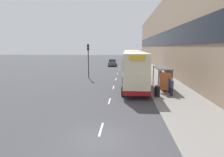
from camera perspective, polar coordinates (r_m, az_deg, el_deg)
ground_plane at (r=11.14m, az=-4.08°, el=-17.25°), size 220.00×220.00×0.00m
pavement at (r=48.90m, az=9.80°, el=3.23°), size 5.00×93.00×0.14m
terrace_facade at (r=49.29m, az=14.74°, el=11.51°), size 3.10×93.00×14.58m
lane_mark_0 at (r=12.46m, az=-3.13°, el=-14.26°), size 0.12×2.00×0.01m
lane_mark_1 at (r=18.45m, az=-0.73°, el=-6.43°), size 0.12×2.00×0.01m
lane_mark_2 at (r=24.63m, az=0.45°, el=-2.48°), size 0.12×2.00×0.01m
lane_mark_3 at (r=30.88m, az=1.15°, el=-0.12°), size 0.12×2.00×0.01m
lane_mark_4 at (r=37.17m, az=1.61°, el=1.45°), size 0.12×2.00×0.01m
lane_mark_5 at (r=43.49m, az=1.94°, el=2.56°), size 0.12×2.00×0.01m
lane_mark_6 at (r=49.81m, az=2.19°, el=3.38°), size 0.12×2.00×0.01m
bus_shelter at (r=23.08m, az=14.67°, el=1.15°), size 1.60×4.20×2.48m
double_decker_bus_near at (r=23.08m, az=6.43°, el=2.41°), size 2.85×10.34×4.30m
double_decker_bus_ahead at (r=35.06m, az=5.64°, el=4.69°), size 2.85×10.68×4.30m
car_0 at (r=56.49m, az=5.34°, el=4.93°), size 2.05×4.37×1.83m
car_1 at (r=51.77m, az=0.12°, el=4.56°), size 2.10×4.53×1.75m
pedestrian_at_shelter at (r=21.65m, az=16.27°, el=-1.76°), size 0.33×0.33×1.69m
pedestrian_1 at (r=20.46m, az=16.70°, el=-2.38°), size 0.34×0.34×1.71m
pedestrian_2 at (r=27.55m, az=13.73°, el=0.69°), size 0.35×0.35×1.77m
litter_bin at (r=19.92m, az=12.80°, el=-3.52°), size 0.55×0.55×1.05m
traffic_light_far_kerb at (r=31.67m, az=-6.80°, el=6.58°), size 0.30×0.32×5.38m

